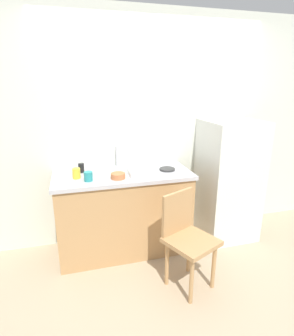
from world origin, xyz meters
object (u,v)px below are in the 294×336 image
object	(u,v)px
refrigerator	(228,180)
terracotta_bowl	(118,176)
cup_yellow	(76,173)
cup_black	(81,168)
chair	(186,236)
hotplate	(167,169)
dish_tray	(142,172)
cup_teal	(88,176)

from	to	relation	value
refrigerator	terracotta_bowl	distance (m)	1.37
cup_yellow	cup_black	distance (m)	0.19
chair	cup_black	bearing A→B (deg)	111.35
refrigerator	cup_yellow	size ratio (longest dim) A/B	13.75
refrigerator	chair	xyz separation A→B (m)	(-0.83, -0.70, -0.21)
hotplate	chair	bearing A→B (deg)	-93.90
dish_tray	hotplate	xyz separation A→B (m)	(0.30, 0.06, -0.02)
chair	dish_tray	bearing A→B (deg)	88.05
refrigerator	cup_black	world-z (taller)	refrigerator
hotplate	cup_black	distance (m)	0.92
refrigerator	cup_teal	xyz separation A→B (m)	(-1.63, -0.14, 0.25)
chair	hotplate	world-z (taller)	hotplate
hotplate	dish_tray	bearing A→B (deg)	-168.79
refrigerator	dish_tray	bearing A→B (deg)	-175.64
cup_yellow	cup_black	xyz separation A→B (m)	(0.05, 0.18, -0.00)
chair	dish_tray	distance (m)	0.80
dish_tray	hotplate	bearing A→B (deg)	11.21
chair	cup_yellow	distance (m)	1.22
terracotta_bowl	refrigerator	bearing A→B (deg)	6.35
dish_tray	terracotta_bowl	xyz separation A→B (m)	(-0.26, -0.07, 0.00)
refrigerator	cup_teal	size ratio (longest dim) A/B	15.36
dish_tray	cup_yellow	size ratio (longest dim) A/B	2.72
chair	dish_tray	size ratio (longest dim) A/B	3.18
chair	cup_teal	distance (m)	1.08
chair	cup_black	size ratio (longest dim) A/B	9.08
hotplate	cup_teal	size ratio (longest dim) A/B	1.84
dish_tray	cup_teal	bearing A→B (deg)	-173.59
hotplate	cup_black	world-z (taller)	cup_black
chair	dish_tray	xyz separation A→B (m)	(-0.25, 0.62, 0.44)
terracotta_bowl	cup_teal	size ratio (longest dim) A/B	1.57
cup_yellow	cup_black	bearing A→B (deg)	73.03
hotplate	cup_yellow	distance (m)	0.96
cup_yellow	chair	bearing A→B (deg)	-36.05
cup_teal	cup_yellow	xyz separation A→B (m)	(-0.11, 0.11, 0.01)
chair	cup_teal	world-z (taller)	cup_teal
terracotta_bowl	chair	bearing A→B (deg)	-46.92
chair	terracotta_bowl	size ratio (longest dim) A/B	6.14
refrigerator	dish_tray	distance (m)	1.11
chair	cup_teal	bearing A→B (deg)	121.17
chair	hotplate	size ratio (longest dim) A/B	5.24
dish_tray	terracotta_bowl	distance (m)	0.27
terracotta_bowl	hotplate	bearing A→B (deg)	12.66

